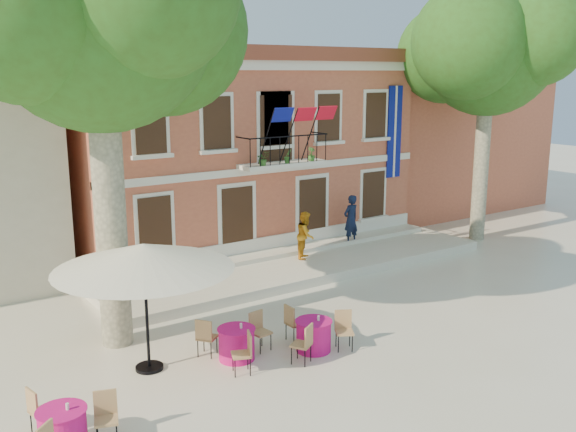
# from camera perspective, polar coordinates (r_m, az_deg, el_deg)

# --- Properties ---
(ground) EXTENTS (90.00, 90.00, 0.00)m
(ground) POSITION_cam_1_polar(r_m,az_deg,el_deg) (17.59, 4.36, -9.43)
(ground) COLOR beige
(ground) RESTS_ON ground
(main_building) EXTENTS (13.50, 9.59, 7.50)m
(main_building) POSITION_cam_1_polar(r_m,az_deg,el_deg) (25.91, -6.01, 6.32)
(main_building) COLOR #C56447
(main_building) RESTS_ON ground
(neighbor_east) EXTENTS (9.40, 9.40, 6.40)m
(neighbor_east) POSITION_cam_1_polar(r_m,az_deg,el_deg) (34.07, 11.28, 6.69)
(neighbor_east) COLOR #C56447
(neighbor_east) RESTS_ON ground
(terrace) EXTENTS (14.00, 3.40, 0.30)m
(terrace) POSITION_cam_1_polar(r_m,az_deg,el_deg) (21.98, 1.24, -4.42)
(terrace) COLOR silver
(terrace) RESTS_ON ground
(plane_tree_west) EXTENTS (5.41, 5.41, 10.63)m
(plane_tree_west) POSITION_cam_1_polar(r_m,az_deg,el_deg) (15.57, -16.55, 16.63)
(plane_tree_west) COLOR #A59E84
(plane_tree_west) RESTS_ON ground
(plane_tree_east) EXTENTS (5.12, 5.12, 10.05)m
(plane_tree_east) POSITION_cam_1_polar(r_m,az_deg,el_deg) (26.39, 17.41, 13.87)
(plane_tree_east) COLOR #A59E84
(plane_tree_east) RESTS_ON ground
(patio_umbrella) EXTENTS (3.98, 3.98, 2.96)m
(patio_umbrella) POSITION_cam_1_polar(r_m,az_deg,el_deg) (14.39, -12.70, -3.56)
(patio_umbrella) COLOR black
(patio_umbrella) RESTS_ON ground
(pedestrian_navy) EXTENTS (0.73, 0.52, 1.87)m
(pedestrian_navy) POSITION_cam_1_polar(r_m,az_deg,el_deg) (24.04, 5.60, -0.32)
(pedestrian_navy) COLOR #0F1833
(pedestrian_navy) RESTS_ON terrace
(pedestrian_orange) EXTENTS (1.01, 1.00, 1.64)m
(pedestrian_orange) POSITION_cam_1_polar(r_m,az_deg,el_deg) (22.13, 1.58, -1.70)
(pedestrian_orange) COLOR orange
(pedestrian_orange) RESTS_ON terrace
(cafe_table_0) EXTENTS (1.74, 1.85, 0.95)m
(cafe_table_0) POSITION_cam_1_polar(r_m,az_deg,el_deg) (15.34, -4.60, -11.11)
(cafe_table_0) COLOR #CB1379
(cafe_table_0) RESTS_ON ground
(cafe_table_1) EXTENTS (1.87, 1.63, 0.95)m
(cafe_table_1) POSITION_cam_1_polar(r_m,az_deg,el_deg) (15.75, 2.29, -10.43)
(cafe_table_1) COLOR #CB1379
(cafe_table_1) RESTS_ON ground
(cafe_table_2) EXTENTS (1.84, 1.78, 0.95)m
(cafe_table_2) POSITION_cam_1_polar(r_m,az_deg,el_deg) (12.65, -19.40, -17.31)
(cafe_table_2) COLOR #CB1379
(cafe_table_2) RESTS_ON ground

